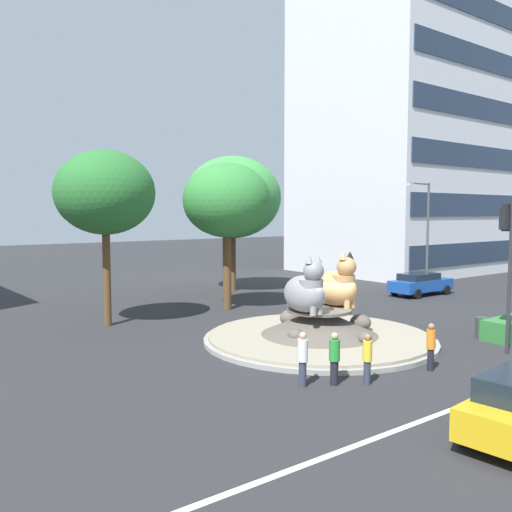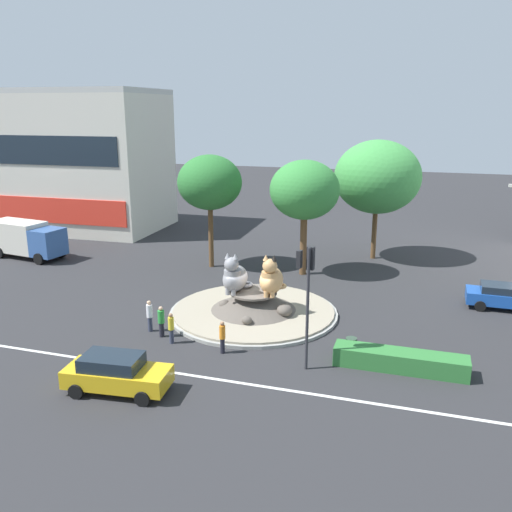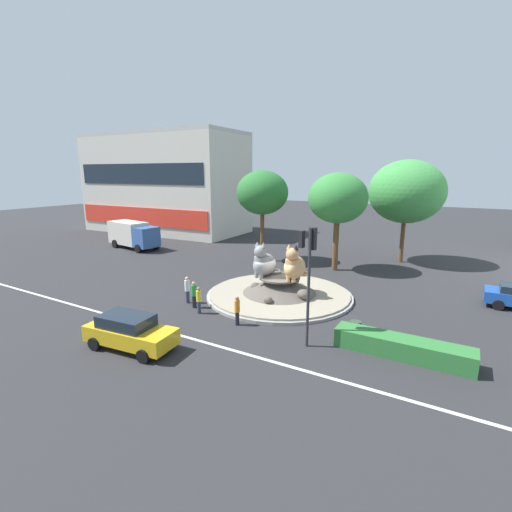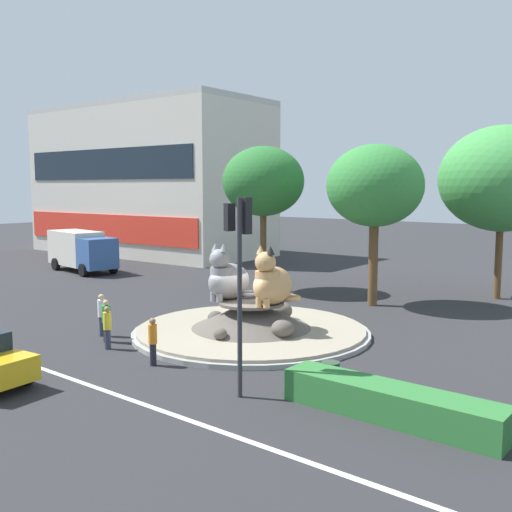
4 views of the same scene
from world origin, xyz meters
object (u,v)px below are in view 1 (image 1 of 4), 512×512
Objects in this scene: streetlight_arm at (426,228)px; pedestrian_green_shirt at (334,357)px; cat_statue_calico at (338,286)px; office_tower at (402,96)px; third_tree_left at (105,193)px; hatchback_near_shophouse at (420,283)px; broadleaf_tree_behind_island at (227,201)px; cat_statue_grey at (306,291)px; pedestrian_yellow_shirt at (367,357)px; second_tree_near_tower at (233,197)px; pedestrian_orange_shirt at (431,345)px; pedestrian_white_shirt at (303,357)px; litter_bin at (482,327)px; traffic_light_mast at (507,245)px.

streetlight_arm is 22.68m from pedestrian_green_shirt.
cat_statue_calico is 0.08× the size of office_tower.
third_tree_left is 1.80× the size of hatchback_near_shophouse.
hatchback_near_shophouse is at bearing 24.60° from streetlight_arm.
broadleaf_tree_behind_island is 14.69m from hatchback_near_shophouse.
cat_statue_grey reaches higher than pedestrian_yellow_shirt.
streetlight_arm is (-9.63, -9.84, -11.92)m from office_tower.
pedestrian_orange_shirt is at bearing -105.02° from second_tree_near_tower.
hatchback_near_shophouse is at bearing -46.48° from second_tree_near_tower.
broadleaf_tree_behind_island is at bearing 61.32° from pedestrian_green_shirt.
third_tree_left is 22.23m from streetlight_arm.
pedestrian_white_shirt reaches higher than hatchback_near_shophouse.
broadleaf_tree_behind_island is 4.88× the size of pedestrian_green_shirt.
cat_statue_calico is 16.28m from streetlight_arm.
broadleaf_tree_behind_island is 9.22× the size of litter_bin.
pedestrian_white_shirt is 10.84m from litter_bin.
litter_bin is (7.28, -3.50, -1.84)m from cat_statue_grey.
third_tree_left is at bearing 134.99° from litter_bin.
office_tower is 34.02m from third_tree_left.
hatchback_near_shophouse is at bearing -82.25° from pedestrian_yellow_shirt.
streetlight_arm is at bearing -9.21° from broadleaf_tree_behind_island.
office_tower is 36.76m from pedestrian_orange_shirt.
third_tree_left reaches higher than cat_statue_grey.
hatchback_near_shophouse is at bearing 102.95° from pedestrian_white_shirt.
cat_statue_grey is 5.47m from pedestrian_orange_shirt.
third_tree_left reaches higher than hatchback_near_shophouse.
pedestrian_green_shirt is 1.02× the size of pedestrian_orange_shirt.
traffic_light_mast is 20.58m from second_tree_near_tower.
hatchback_near_shophouse is at bearing -14.00° from broadleaf_tree_behind_island.
cat_statue_calico is at bearing -157.15° from hatchback_near_shophouse.
broadleaf_tree_behind_island reaches higher than pedestrian_green_shirt.
broadleaf_tree_behind_island is 4.72× the size of pedestrian_white_shirt.
pedestrian_green_shirt is 1.03× the size of pedestrian_yellow_shirt.
litter_bin is at bearing -119.06° from pedestrian_orange_shirt.
streetlight_arm is 1.61× the size of hatchback_near_shophouse.
pedestrian_yellow_shirt is (1.80, -1.07, -0.06)m from pedestrian_white_shirt.
cat_statue_calico reaches higher than pedestrian_white_shirt.
cat_statue_grey reaches higher than litter_bin.
traffic_light_mast is (5.42, -5.50, 1.95)m from cat_statue_grey.
cat_statue_calico is at bearing 39.60° from traffic_light_mast.
pedestrian_orange_shirt is at bearing 32.70° from streetlight_arm.
cat_statue_calico is at bearing 112.10° from pedestrian_white_shirt.
pedestrian_green_shirt is at bearing 25.05° from streetlight_arm.
traffic_light_mast is 3.32× the size of pedestrian_white_shirt.
litter_bin is (5.15, -3.79, -1.84)m from cat_statue_calico.
pedestrian_white_shirt is at bearing -41.63° from cat_statue_grey.
pedestrian_green_shirt is (-8.04, 1.24, -3.34)m from traffic_light_mast.
pedestrian_yellow_shirt is 0.98× the size of pedestrian_orange_shirt.
cat_statue_grey is 5.36m from pedestrian_white_shirt.
second_tree_near_tower is 19.42m from litter_bin.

